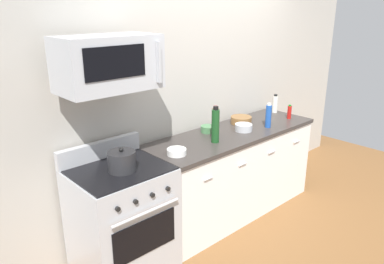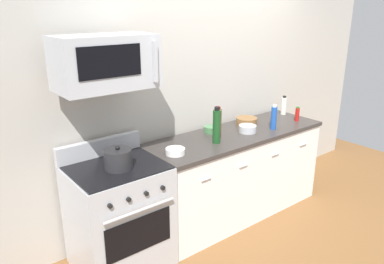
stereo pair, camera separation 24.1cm
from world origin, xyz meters
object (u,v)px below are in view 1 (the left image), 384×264
at_px(stockpot, 122,161).
at_px(bottle_wine_green, 215,125).
at_px(microwave, 108,63).
at_px(bottle_vinegar_white, 275,104).
at_px(bowl_wooden_salad, 241,120).
at_px(bottle_hot_sauce_red, 289,112).
at_px(bottle_wine_amber, 215,122).
at_px(range_oven, 122,218).
at_px(bottle_soda_blue, 268,116).
at_px(bowl_white_ceramic, 177,151).
at_px(bowl_steel_prep, 244,127).
at_px(bowl_green_glaze, 208,129).

bearing_deg(stockpot, bottle_wine_green, -2.27).
relative_size(microwave, stockpot, 3.37).
distance_m(bottle_vinegar_white, bowl_wooden_salad, 0.65).
bearing_deg(bottle_hot_sauce_red, bowl_wooden_salad, 155.64).
bearing_deg(bottle_wine_amber, stockpot, -176.47).
bearing_deg(bowl_wooden_salad, range_oven, -175.66).
bearing_deg(bottle_soda_blue, bowl_white_ceramic, 176.83).
height_order(microwave, bottle_wine_amber, microwave).
relative_size(bottle_wine_amber, bottle_hot_sauce_red, 1.91).
bearing_deg(bowl_white_ceramic, stockpot, 176.49).
xyz_separation_m(bowl_wooden_salad, bowl_steel_prep, (-0.17, -0.18, -0.00)).
bearing_deg(bowl_white_ceramic, bottle_soda_blue, -3.17).
relative_size(bottle_soda_blue, bowl_steel_prep, 1.46).
bearing_deg(bowl_wooden_salad, bottle_wine_amber, -168.24).
distance_m(microwave, bottle_wine_green, 1.21).
relative_size(bowl_wooden_salad, bowl_steel_prep, 1.27).
relative_size(range_oven, bowl_wooden_salad, 4.70).
xyz_separation_m(bottle_hot_sauce_red, bowl_steel_prep, (-0.72, 0.07, -0.04)).
xyz_separation_m(bottle_wine_green, bottle_hot_sauce_red, (1.18, -0.03, -0.09)).
distance_m(bowl_wooden_salad, bowl_steel_prep, 0.25).
bearing_deg(stockpot, bottle_soda_blue, -3.27).
relative_size(microwave, bottle_soda_blue, 2.83).
relative_size(bowl_white_ceramic, stockpot, 0.77).
bearing_deg(stockpot, bowl_steel_prep, -0.14).
bearing_deg(bottle_hot_sauce_red, range_oven, 176.75).
xyz_separation_m(bottle_wine_amber, bottle_hot_sauce_red, (1.07, -0.14, -0.07)).
xyz_separation_m(microwave, bowl_green_glaze, (1.16, 0.12, -0.80)).
height_order(bottle_hot_sauce_red, bottle_vinegar_white, bottle_vinegar_white).
bearing_deg(bottle_vinegar_white, bottle_soda_blue, -151.03).
bearing_deg(bowl_wooden_salad, bowl_white_ceramic, -169.25).
bearing_deg(microwave, bottle_hot_sauce_red, -4.42).
bearing_deg(bowl_steel_prep, stockpot, 179.86).
bearing_deg(bowl_white_ceramic, bottle_wine_amber, 9.85).
height_order(range_oven, stockpot, stockpot).
height_order(bottle_wine_amber, bowl_steel_prep, bottle_wine_amber).
bearing_deg(microwave, bowl_green_glaze, 5.85).
height_order(bottle_wine_green, bowl_wooden_salad, bottle_wine_green).
xyz_separation_m(bowl_green_glaze, bowl_wooden_salad, (0.47, -0.04, 0.01)).
bearing_deg(bowl_wooden_salad, bottle_soda_blue, -68.44).
bearing_deg(bottle_wine_green, bottle_soda_blue, -4.62).
height_order(microwave, bottle_vinegar_white, microwave).
relative_size(bottle_wine_amber, bowl_wooden_salad, 1.37).
bearing_deg(bowl_white_ceramic, bottle_hot_sauce_red, -1.32).
distance_m(range_oven, bottle_wine_green, 1.18).
bearing_deg(bottle_vinegar_white, bowl_wooden_salad, -178.22).
bearing_deg(range_oven, stockpot, -90.00).
relative_size(microwave, bowl_green_glaze, 5.06).
relative_size(bowl_wooden_salad, stockpot, 1.03).
xyz_separation_m(bottle_soda_blue, bowl_white_ceramic, (-1.22, 0.07, -0.10)).
distance_m(range_oven, bowl_green_glaze, 1.27).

